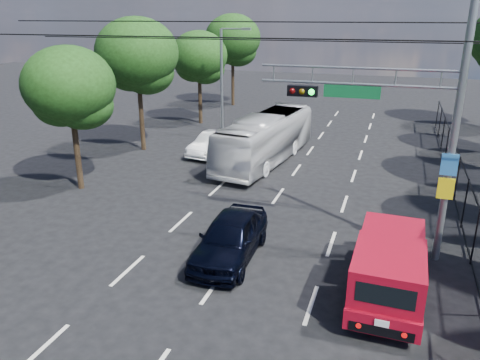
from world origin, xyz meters
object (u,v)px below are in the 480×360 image
at_px(red_pickup, 389,266).
at_px(navy_hatchback, 230,237).
at_px(white_van, 212,144).
at_px(white_bus, 266,138).
at_px(signal_mast, 416,103).

relative_size(red_pickup, navy_hatchback, 1.16).
xyz_separation_m(red_pickup, white_van, (-10.37, 12.28, -0.37)).
bearing_deg(red_pickup, white_bus, 120.41).
xyz_separation_m(navy_hatchback, white_bus, (-1.87, 11.14, 0.58)).
bearing_deg(white_bus, white_van, -179.30).
relative_size(signal_mast, navy_hatchback, 2.12).
bearing_deg(navy_hatchback, white_van, 112.91).
bearing_deg(navy_hatchback, white_bus, 97.91).
height_order(signal_mast, white_van, signal_mast).
bearing_deg(white_bus, signal_mast, -44.31).
distance_m(white_bus, white_van, 3.46).
distance_m(signal_mast, white_bus, 12.23).
relative_size(red_pickup, white_bus, 0.54).
bearing_deg(white_van, white_bus, 1.90).
bearing_deg(red_pickup, navy_hatchback, 171.32).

